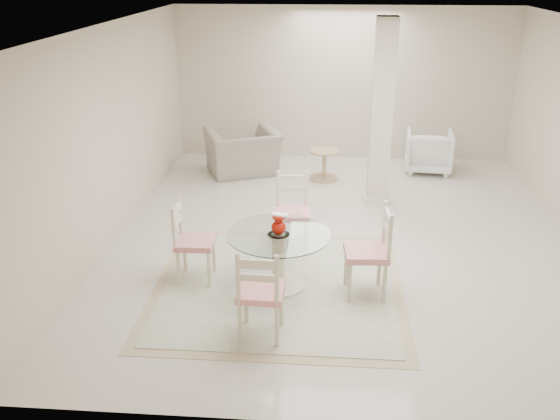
# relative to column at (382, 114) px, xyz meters

# --- Properties ---
(ground) EXTENTS (7.00, 7.00, 0.00)m
(ground) POSITION_rel_column_xyz_m (-0.50, -1.30, -1.35)
(ground) COLOR beige
(ground) RESTS_ON ground
(room_shell) EXTENTS (6.02, 7.02, 2.71)m
(room_shell) POSITION_rel_column_xyz_m (-0.50, -1.30, 0.51)
(room_shell) COLOR beige
(room_shell) RESTS_ON ground
(column) EXTENTS (0.30, 0.30, 2.70)m
(column) POSITION_rel_column_xyz_m (0.00, 0.00, 0.00)
(column) COLOR beige
(column) RESTS_ON ground
(area_rug) EXTENTS (2.77, 2.77, 0.02)m
(area_rug) POSITION_rel_column_xyz_m (-1.28, -2.68, -1.34)
(area_rug) COLOR tan
(area_rug) RESTS_ON ground
(dining_table) EXTENTS (1.13, 1.13, 0.65)m
(dining_table) POSITION_rel_column_xyz_m (-1.28, -2.68, -1.02)
(dining_table) COLOR #F1DFC6
(dining_table) RESTS_ON ground
(red_vase) EXTENTS (0.19, 0.16, 0.25)m
(red_vase) POSITION_rel_column_xyz_m (-1.28, -2.68, -0.58)
(red_vase) COLOR #AC1105
(red_vase) RESTS_ON dining_table
(dining_chair_east) EXTENTS (0.48, 0.48, 1.13)m
(dining_chair_east) POSITION_rel_column_xyz_m (-0.26, -2.77, -0.75)
(dining_chair_east) COLOR beige
(dining_chair_east) RESTS_ON ground
(dining_chair_north) EXTENTS (0.46, 0.46, 1.08)m
(dining_chair_north) POSITION_rel_column_xyz_m (-1.19, -1.67, -0.78)
(dining_chair_north) COLOR beige
(dining_chair_north) RESTS_ON ground
(dining_chair_west) EXTENTS (0.43, 0.43, 1.05)m
(dining_chair_west) POSITION_rel_column_xyz_m (-2.29, -2.59, -0.80)
(dining_chair_west) COLOR beige
(dining_chair_west) RESTS_ON ground
(dining_chair_south) EXTENTS (0.45, 0.45, 1.08)m
(dining_chair_south) POSITION_rel_column_xyz_m (-1.38, -3.70, -0.78)
(dining_chair_south) COLOR beige
(dining_chair_south) RESTS_ON ground
(recliner_taupe) EXTENTS (1.45, 1.37, 0.75)m
(recliner_taupe) POSITION_rel_column_xyz_m (-2.19, 1.15, -0.98)
(recliner_taupe) COLOR #A09685
(recliner_taupe) RESTS_ON ground
(armchair_white) EXTENTS (0.84, 0.86, 0.71)m
(armchair_white) POSITION_rel_column_xyz_m (0.99, 1.49, -0.99)
(armchair_white) COLOR white
(armchair_white) RESTS_ON ground
(side_table) EXTENTS (0.48, 0.48, 0.50)m
(side_table) POSITION_rel_column_xyz_m (-0.80, 0.93, -1.12)
(side_table) COLOR tan
(side_table) RESTS_ON ground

